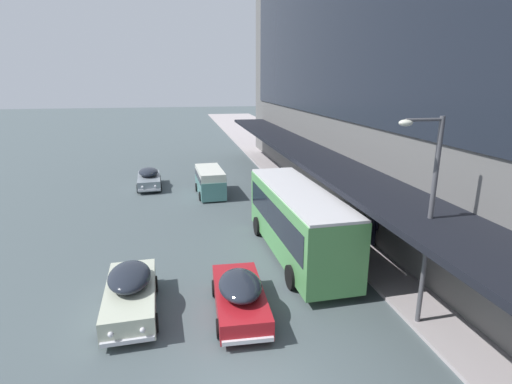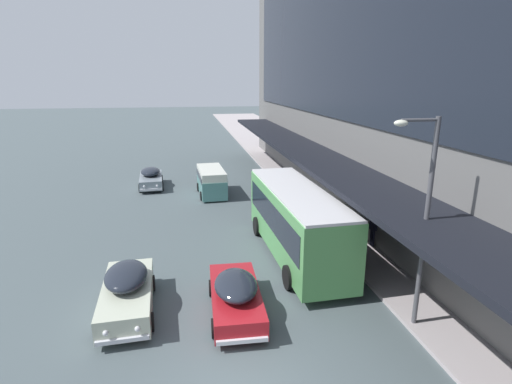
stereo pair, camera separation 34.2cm
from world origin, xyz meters
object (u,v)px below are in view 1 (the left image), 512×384
vw_van (210,180)px  fire_hydrant (328,224)px  pedestrian_at_kerb (374,226)px  street_lamp (426,209)px  sedan_second_near (149,178)px  transit_bus_kerbside_front (298,219)px  sedan_trailing_mid (240,295)px  sedan_oncoming_rear (130,292)px

vw_van → fire_hydrant: bearing=-57.1°
pedestrian_at_kerb → street_lamp: size_ratio=0.27×
sedan_second_near → street_lamp: 23.20m
vw_van → fire_hydrant: vw_van is taller
vw_van → transit_bus_kerbside_front: bearing=-74.7°
sedan_trailing_mid → vw_van: bearing=89.1°
fire_hydrant → sedan_second_near: bearing=131.1°
sedan_second_near → fire_hydrant: bearing=-48.9°
sedan_trailing_mid → pedestrian_at_kerb: pedestrian_at_kerb is taller
transit_bus_kerbside_front → sedan_trailing_mid: (-3.43, -4.30, -1.16)m
sedan_second_near → vw_van: 5.40m
sedan_oncoming_rear → street_lamp: 10.55m
sedan_trailing_mid → fire_hydrant: size_ratio=6.51×
sedan_second_near → sedan_oncoming_rear: size_ratio=0.95×
sedan_second_near → street_lamp: bearing=-64.1°
vw_van → fire_hydrant: (5.75, -8.89, -0.60)m
vw_van → sedan_oncoming_rear: bearing=-105.4°
pedestrian_at_kerb → street_lamp: bearing=-105.1°
transit_bus_kerbside_front → vw_van: bearing=105.3°
transit_bus_kerbside_front → sedan_trailing_mid: transit_bus_kerbside_front is taller
sedan_trailing_mid → vw_van: 15.86m
sedan_oncoming_rear → pedestrian_at_kerb: (11.34, 3.69, 0.37)m
sedan_trailing_mid → street_lamp: bearing=-18.0°
transit_bus_kerbside_front → vw_van: size_ratio=2.02×
sedan_second_near → pedestrian_at_kerb: bearing=-50.4°
transit_bus_kerbside_front → sedan_second_near: (-7.70, 14.48, -1.17)m
sedan_second_near → sedan_trailing_mid: (4.27, -18.77, 0.01)m
vw_van → street_lamp: bearing=-72.8°
sedan_oncoming_rear → fire_hydrant: bearing=31.7°
sedan_second_near → pedestrian_at_kerb: pedestrian_at_kerb is taller
sedan_oncoming_rear → pedestrian_at_kerb: bearing=18.0°
sedan_trailing_mid → sedan_second_near: bearing=102.8°
sedan_trailing_mid → street_lamp: (5.75, -1.87, 3.46)m
sedan_trailing_mid → vw_van: size_ratio=0.99×
sedan_oncoming_rear → street_lamp: bearing=-15.9°
sedan_oncoming_rear → street_lamp: (9.61, -2.74, 3.40)m
sedan_trailing_mid → sedan_oncoming_rear: size_ratio=0.97×
transit_bus_kerbside_front → street_lamp: 6.97m
vw_van → street_lamp: (5.49, -17.72, 3.12)m
transit_bus_kerbside_front → sedan_oncoming_rear: (-7.29, -3.43, -1.11)m
sedan_oncoming_rear → fire_hydrant: sedan_oncoming_rear is taller
sedan_second_near → pedestrian_at_kerb: size_ratio=2.40×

